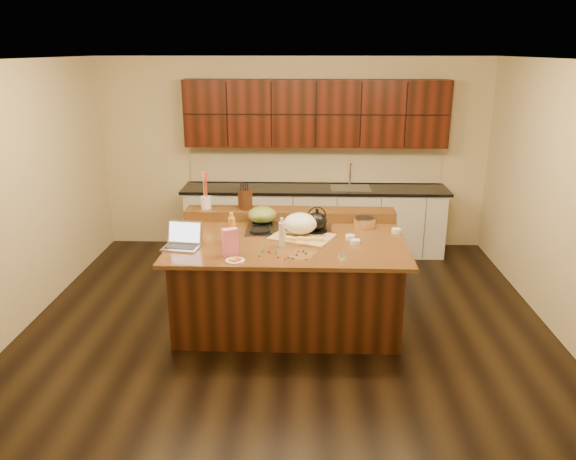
{
  "coord_description": "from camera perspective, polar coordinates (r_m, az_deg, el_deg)",
  "views": [
    {
      "loc": [
        0.2,
        -5.49,
        2.8
      ],
      "look_at": [
        0.0,
        0.05,
        1.0
      ],
      "focal_mm": 35.0,
      "sensor_mm": 36.0,
      "label": 1
    }
  ],
  "objects": [
    {
      "name": "gumdrop_1",
      "position": [
        5.27,
        0.03,
        -2.79
      ],
      "size": [
        0.02,
        0.02,
        0.02
      ],
      "primitive_type": "ellipsoid",
      "color": "#198C26",
      "rests_on": "island"
    },
    {
      "name": "gumdrop_3",
      "position": [
        5.38,
        1.85,
        -2.35
      ],
      "size": [
        0.02,
        0.02,
        0.02
      ],
      "primitive_type": "ellipsoid",
      "color": "#198C26",
      "rests_on": "island"
    },
    {
      "name": "back_counter",
      "position": [
        7.92,
        2.75,
        4.72
      ],
      "size": [
        3.7,
        0.66,
        2.4
      ],
      "color": "silver",
      "rests_on": "ground"
    },
    {
      "name": "gumdrop_4",
      "position": [
        5.27,
        -0.96,
        -2.77
      ],
      "size": [
        0.02,
        0.02,
        0.02
      ],
      "primitive_type": "ellipsoid",
      "color": "red",
      "rests_on": "island"
    },
    {
      "name": "utensil_crock",
      "position": [
        6.52,
        -8.32,
        2.78
      ],
      "size": [
        0.13,
        0.13,
        0.14
      ],
      "primitive_type": "cylinder",
      "rotation": [
        0.0,
        0.0,
        -0.07
      ],
      "color": "white",
      "rests_on": "back_ledge"
    },
    {
      "name": "oil_bottle",
      "position": [
        5.66,
        -5.73,
        -0.04
      ],
      "size": [
        0.09,
        0.09,
        0.27
      ],
      "primitive_type": "cylinder",
      "rotation": [
        0.0,
        0.0,
        0.43
      ],
      "color": "gold",
      "rests_on": "island"
    },
    {
      "name": "gumdrop_6",
      "position": [
        5.41,
        -1.93,
        -2.23
      ],
      "size": [
        0.02,
        0.02,
        0.02
      ],
      "primitive_type": "ellipsoid",
      "color": "red",
      "rests_on": "island"
    },
    {
      "name": "gumdrop_8",
      "position": [
        5.33,
        0.91,
        -2.53
      ],
      "size": [
        0.02,
        0.02,
        0.02
      ],
      "primitive_type": "ellipsoid",
      "color": "red",
      "rests_on": "island"
    },
    {
      "name": "gumdrop_0",
      "position": [
        5.24,
        -0.33,
        -2.92
      ],
      "size": [
        0.02,
        0.02,
        0.02
      ],
      "primitive_type": "ellipsoid",
      "color": "red",
      "rests_on": "island"
    },
    {
      "name": "ramekin_b",
      "position": [
        5.68,
        6.85,
        -1.21
      ],
      "size": [
        0.12,
        0.12,
        0.04
      ],
      "primitive_type": "cylinder",
      "rotation": [
        0.0,
        0.0,
        0.19
      ],
      "color": "white",
      "rests_on": "island"
    },
    {
      "name": "package_box",
      "position": [
        5.89,
        -11.06,
        -0.2
      ],
      "size": [
        0.11,
        0.09,
        0.15
      ],
      "primitive_type": "cube",
      "rotation": [
        0.0,
        0.0,
        -0.17
      ],
      "color": "gold",
      "rests_on": "island"
    },
    {
      "name": "wooden_tray",
      "position": [
        5.84,
        1.3,
        0.35
      ],
      "size": [
        0.73,
        0.64,
        0.25
      ],
      "rotation": [
        0.0,
        0.0,
        -0.41
      ],
      "color": "tan",
      "rests_on": "island"
    },
    {
      "name": "gumdrop_2",
      "position": [
        5.44,
        1.55,
        -2.13
      ],
      "size": [
        0.02,
        0.02,
        0.02
      ],
      "primitive_type": "ellipsoid",
      "color": "red",
      "rests_on": "island"
    },
    {
      "name": "cooktop",
      "position": [
        6.08,
        0.08,
        0.15
      ],
      "size": [
        0.92,
        0.52,
        0.05
      ],
      "color": "gray",
      "rests_on": "island"
    },
    {
      "name": "kitchen_timer",
      "position": [
        5.33,
        5.48,
        -2.33
      ],
      "size": [
        0.09,
        0.09,
        0.07
      ],
      "primitive_type": "cone",
      "rotation": [
        0.0,
        0.0,
        -0.11
      ],
      "color": "silver",
      "rests_on": "island"
    },
    {
      "name": "strainer_bowl",
      "position": [
        6.23,
        7.78,
        0.69
      ],
      "size": [
        0.28,
        0.28,
        0.09
      ],
      "primitive_type": "cylinder",
      "rotation": [
        0.0,
        0.0,
        -0.2
      ],
      "color": "#996B3F",
      "rests_on": "island"
    },
    {
      "name": "ramekin_c",
      "position": [
        6.09,
        10.93,
        -0.08
      ],
      "size": [
        0.13,
        0.13,
        0.04
      ],
      "primitive_type": "cylinder",
      "rotation": [
        0.0,
        0.0,
        -0.37
      ],
      "color": "white",
      "rests_on": "island"
    },
    {
      "name": "laptop",
      "position": [
        5.65,
        -10.64,
        -1.04
      ],
      "size": [
        0.39,
        0.32,
        0.24
      ],
      "rotation": [
        0.0,
        0.0,
        -0.14
      ],
      "color": "#B7B7BC",
      "rests_on": "island"
    },
    {
      "name": "candy_plate",
      "position": [
        5.22,
        -5.4,
        -3.11
      ],
      "size": [
        0.23,
        0.23,
        0.01
      ],
      "primitive_type": "cylinder",
      "rotation": [
        0.0,
        0.0,
        -0.36
      ],
      "color": "white",
      "rests_on": "island"
    },
    {
      "name": "green_bowl",
      "position": [
        6.19,
        -2.65,
        1.57
      ],
      "size": [
        0.32,
        0.32,
        0.17
      ],
      "primitive_type": "ellipsoid",
      "rotation": [
        0.0,
        0.0,
        0.03
      ],
      "color": "#5C702D",
      "rests_on": "cooktop"
    },
    {
      "name": "ramekin_a",
      "position": [
        5.82,
        6.33,
        -0.74
      ],
      "size": [
        0.12,
        0.12,
        0.04
      ],
      "primitive_type": "cylinder",
      "rotation": [
        0.0,
        0.0,
        -0.25
      ],
      "color": "white",
      "rests_on": "island"
    },
    {
      "name": "gumdrop_5",
      "position": [
        5.32,
        -2.96,
        -2.61
      ],
      "size": [
        0.02,
        0.02,
        0.02
      ],
      "primitive_type": "ellipsoid",
      "color": "#198C26",
      "rests_on": "island"
    },
    {
      "name": "vinegar_bottle",
      "position": [
        5.53,
        -0.62,
        -0.48
      ],
      "size": [
        0.08,
        0.08,
        0.25
      ],
      "primitive_type": "cylinder",
      "rotation": [
        0.0,
        0.0,
        -0.23
      ],
      "color": "silver",
      "rests_on": "island"
    },
    {
      "name": "pink_bag",
      "position": [
        5.33,
        -5.9,
        -1.24
      ],
      "size": [
        0.16,
        0.14,
        0.27
      ],
      "primitive_type": "cube",
      "rotation": [
        0.0,
        0.0,
        0.51
      ],
      "color": "pink",
      "rests_on": "island"
    },
    {
      "name": "gumdrop_9",
      "position": [
        5.39,
        -1.24,
        -2.32
      ],
      "size": [
        0.02,
        0.02,
        0.02
      ],
      "primitive_type": "ellipsoid",
      "color": "#198C26",
      "rests_on": "island"
    },
    {
      "name": "gumdrop_12",
      "position": [
        5.25,
        0.47,
        -2.87
      ],
      "size": [
        0.02,
        0.02,
        0.02
      ],
      "primitive_type": "ellipsoid",
      "color": "red",
      "rests_on": "island"
    },
    {
      "name": "gumdrop_7",
      "position": [
        5.43,
        1.04,
        -2.16
      ],
      "size": [
        0.02,
        0.02,
        0.02
      ],
      "primitive_type": "ellipsoid",
      "color": "#198C26",
      "rests_on": "island"
    },
    {
      "name": "kettle",
      "position": [
        5.92,
        2.95,
        0.89
      ],
      "size": [
        0.25,
        0.25,
        0.19
      ],
      "primitive_type": "ellipsoid",
      "rotation": [
        0.0,
        0.0,
        -0.21
      ],
      "color": "black",
      "rests_on": "cooktop"
    },
    {
      "name": "gumdrop_10",
      "position": [
        5.22,
        1.85,
        -2.99
      ],
      "size": [
        0.02,
        0.02,
        0.02
      ],
      "primitive_type": "ellipsoid",
      "color": "red",
      "rests_on": "island"
    },
    {
      "name": "gumdrop_11",
      "position": [
        5.43,
        -2.63,
        -2.15
      ],
      "size": [
        0.02,
        0.02,
        0.02
      ],
      "primitive_type": "ellipsoid",
      "color": "#198C26",
      "rests_on": "island"
    },
    {
      "name": "back_ledge",
      "position": [
        6.45,
        0.21,
        1.61
      ],
      "size": [
        2.4,
        0.3,
        0.12
      ],
      "primitive_type": "cube",
      "color": "black",
      "rests_on": "island"
    },
    {
      "name": "island",
      "position": [
        5.96,
        -0.02,
        -5.05
      ],
      "size": [
        2.4,
        1.6,
        0.92
      ],
      "color": "black",
      "rests_on": "ground"
    },
    {
      "name": "room",
      "position": [
        5.68,
        -0.02,
        3.21
      ],
      "size": [
        5.52,
        5.02,
        2.72
      ],
      "color": "black",
      "rests_on": "ground"
    },
    {
      "name": "knife_block",
      "position": [
        6.44,
        -4.39,
        3.15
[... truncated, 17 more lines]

